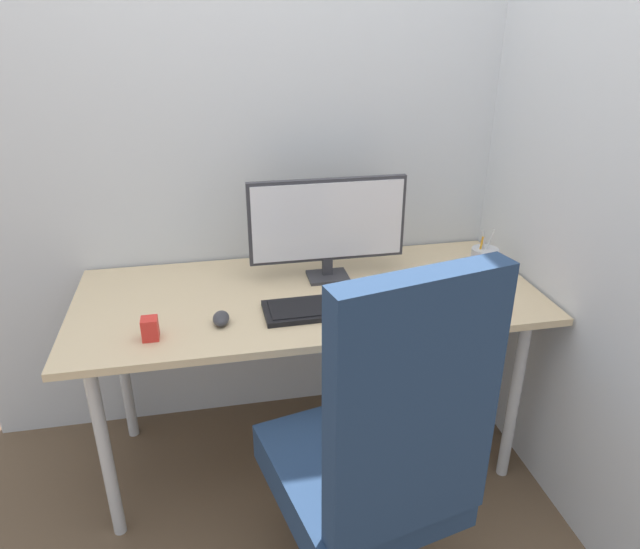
% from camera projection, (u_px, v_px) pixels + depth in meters
% --- Properties ---
extents(ground_plane, '(8.00, 8.00, 0.00)m').
position_uv_depth(ground_plane, '(310.00, 452.00, 2.34)').
color(ground_plane, brown).
extents(wall_back, '(2.50, 0.04, 2.80)m').
position_uv_depth(wall_back, '(288.00, 79.00, 2.10)').
color(wall_back, silver).
rests_on(wall_back, ground_plane).
extents(wall_side_right, '(0.04, 1.60, 2.80)m').
position_uv_depth(wall_side_right, '(579.00, 90.00, 1.79)').
color(wall_side_right, silver).
rests_on(wall_side_right, ground_plane).
extents(desk, '(1.61, 0.71, 0.72)m').
position_uv_depth(desk, '(308.00, 309.00, 2.07)').
color(desk, '#D1B78C').
rests_on(desk, ground_plane).
extents(office_chair, '(0.58, 0.60, 1.16)m').
position_uv_depth(office_chair, '(376.00, 458.00, 1.49)').
color(office_chair, black).
rests_on(office_chair, ground_plane).
extents(monitor, '(0.57, 0.12, 0.37)m').
position_uv_depth(monitor, '(328.00, 223.00, 2.07)').
color(monitor, '#333338').
rests_on(monitor, desk).
extents(keyboard, '(0.48, 0.17, 0.02)m').
position_uv_depth(keyboard, '(336.00, 306.00, 1.93)').
color(keyboard, black).
rests_on(keyboard, desk).
extents(mouse, '(0.06, 0.09, 0.04)m').
position_uv_depth(mouse, '(221.00, 318.00, 1.83)').
color(mouse, '#333338').
rests_on(mouse, desk).
extents(pen_holder, '(0.10, 0.10, 0.18)m').
position_uv_depth(pen_holder, '(484.00, 262.00, 2.15)').
color(pen_holder, '#B2B5BA').
rests_on(pen_holder, desk).
extents(notebook, '(0.14, 0.20, 0.02)m').
position_uv_depth(notebook, '(479.00, 302.00, 1.96)').
color(notebook, '#B23333').
rests_on(notebook, desk).
extents(desk_clamp_accessory, '(0.05, 0.05, 0.07)m').
position_uv_depth(desk_clamp_accessory, '(150.00, 329.00, 1.74)').
color(desk_clamp_accessory, red).
rests_on(desk_clamp_accessory, desk).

